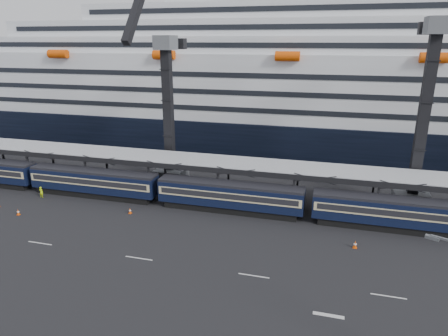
# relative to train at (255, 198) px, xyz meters

# --- Properties ---
(ground) EXTENTS (260.00, 260.00, 0.00)m
(ground) POSITION_rel_train_xyz_m (4.65, -10.00, -2.20)
(ground) COLOR black
(ground) RESTS_ON ground
(lane_markings) EXTENTS (111.00, 4.27, 0.02)m
(lane_markings) POSITION_rel_train_xyz_m (12.80, -15.23, -2.19)
(lane_markings) COLOR beige
(lane_markings) RESTS_ON ground
(train) EXTENTS (133.05, 3.00, 4.05)m
(train) POSITION_rel_train_xyz_m (0.00, 0.00, 0.00)
(train) COLOR black
(train) RESTS_ON ground
(canopy) EXTENTS (130.00, 6.25, 5.53)m
(canopy) POSITION_rel_train_xyz_m (4.65, 4.00, 3.05)
(canopy) COLOR gray
(canopy) RESTS_ON ground
(cruise_ship) EXTENTS (214.09, 28.84, 34.00)m
(cruise_ship) POSITION_rel_train_xyz_m (3.57, 35.99, 10.14)
(cruise_ship) COLOR black
(cruise_ship) RESTS_ON ground
(crane_dark_near) EXTENTS (4.50, 17.75, 35.08)m
(crane_dark_near) POSITION_rel_train_xyz_m (-15.35, 8.59, 9.73)
(crane_dark_near) COLOR #45484C
(crane_dark_near) RESTS_ON ground
(crane_dark_mid) EXTENTS (4.50, 18.24, 39.64)m
(crane_dark_mid) POSITION_rel_train_xyz_m (19.65, 7.59, 11.16)
(crane_dark_mid) COLOR #45484C
(crane_dark_mid) RESTS_ON ground
(worker) EXTENTS (0.58, 0.38, 1.59)m
(worker) POSITION_rel_train_xyz_m (-30.40, -2.50, -1.41)
(worker) COLOR #C6EF0C
(worker) RESTS_ON ground
(traffic_cone_b) EXTENTS (0.40, 0.40, 0.79)m
(traffic_cone_b) POSITION_rel_train_xyz_m (-29.17, -8.38, -1.81)
(traffic_cone_b) COLOR #D94806
(traffic_cone_b) RESTS_ON ground
(traffic_cone_c) EXTENTS (0.39, 0.39, 0.79)m
(traffic_cone_c) POSITION_rel_train_xyz_m (-15.58, -4.18, -1.81)
(traffic_cone_c) COLOR #D94806
(traffic_cone_c) RESTS_ON ground
(traffic_cone_d) EXTENTS (0.43, 0.43, 0.87)m
(traffic_cone_d) POSITION_rel_train_xyz_m (12.10, -5.85, -1.77)
(traffic_cone_d) COLOR #D94806
(traffic_cone_d) RESTS_ON ground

